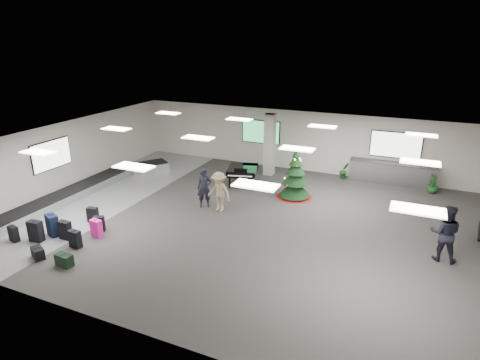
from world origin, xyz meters
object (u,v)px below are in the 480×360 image
at_px(christmas_tree, 295,180).
at_px(traveler_b, 219,192).
at_px(traveler_a, 204,188).
at_px(potted_plant_right, 433,185).
at_px(grand_piano, 242,170).
at_px(baggage_carousel, 90,187).
at_px(potted_plant_left, 344,171).
at_px(pink_suitcase, 96,228).
at_px(traveler_bench, 445,233).
at_px(service_counter, 392,173).

distance_m(christmas_tree, traveler_b, 3.67).
distance_m(traveler_a, potted_plant_right, 10.57).
bearing_deg(grand_piano, traveler_a, -112.03).
xyz_separation_m(baggage_carousel, potted_plant_right, (14.71, 6.21, 0.20)).
relative_size(christmas_tree, potted_plant_right, 2.88).
bearing_deg(traveler_b, grand_piano, 107.81).
height_order(traveler_b, potted_plant_left, traveler_b).
distance_m(grand_piano, traveler_b, 3.32).
distance_m(baggage_carousel, potted_plant_left, 12.46).
xyz_separation_m(pink_suitcase, potted_plant_left, (7.10, 9.98, 0.10)).
relative_size(pink_suitcase, potted_plant_right, 0.82).
xyz_separation_m(pink_suitcase, traveler_a, (2.31, 3.96, 0.52)).
height_order(traveler_a, traveler_bench, traveler_bench).
distance_m(traveler_b, potted_plant_right, 10.02).
distance_m(christmas_tree, potted_plant_left, 3.79).
xyz_separation_m(service_counter, grand_piano, (-6.67, -3.01, 0.17)).
bearing_deg(grand_piano, traveler_b, -98.54).
relative_size(baggage_carousel, grand_piano, 4.75).
relative_size(baggage_carousel, traveler_b, 5.68).
bearing_deg(traveler_b, potted_plant_left, 68.11).
xyz_separation_m(baggage_carousel, service_counter, (12.84, 6.73, 0.33)).
bearing_deg(pink_suitcase, traveler_b, 57.67).
xyz_separation_m(christmas_tree, potted_plant_left, (1.60, 3.41, -0.38)).
relative_size(pink_suitcase, christmas_tree, 0.28).
relative_size(pink_suitcase, grand_piano, 0.33).
relative_size(grand_piano, potted_plant_left, 2.41).
xyz_separation_m(service_counter, potted_plant_left, (-2.27, -0.15, -0.12)).
xyz_separation_m(baggage_carousel, potted_plant_left, (10.57, 6.58, 0.21)).
bearing_deg(potted_plant_right, baggage_carousel, -157.13).
bearing_deg(baggage_carousel, christmas_tree, 19.46).
relative_size(service_counter, potted_plant_right, 4.94).
bearing_deg(potted_plant_left, christmas_tree, -115.07).
xyz_separation_m(baggage_carousel, pink_suitcase, (3.47, -3.39, 0.11)).
bearing_deg(baggage_carousel, grand_piano, 31.12).
height_order(traveler_a, potted_plant_right, traveler_a).
height_order(pink_suitcase, traveler_b, traveler_b).
distance_m(baggage_carousel, grand_piano, 7.22).
bearing_deg(christmas_tree, traveler_bench, -29.25).
height_order(service_counter, potted_plant_left, service_counter).
height_order(baggage_carousel, pink_suitcase, pink_suitcase).
bearing_deg(traveler_a, pink_suitcase, -148.22).
bearing_deg(service_counter, traveler_bench, -73.43).
xyz_separation_m(service_counter, traveler_bench, (2.04, -6.87, 0.41)).
height_order(traveler_b, potted_plant_right, traveler_b).
bearing_deg(potted_plant_right, grand_piano, -163.80).
relative_size(christmas_tree, grand_piano, 1.16).
relative_size(christmas_tree, potted_plant_left, 2.79).
xyz_separation_m(pink_suitcase, potted_plant_right, (11.25, 9.60, 0.08)).
bearing_deg(traveler_a, christmas_tree, 11.17).
bearing_deg(pink_suitcase, baggage_carousel, 142.10).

